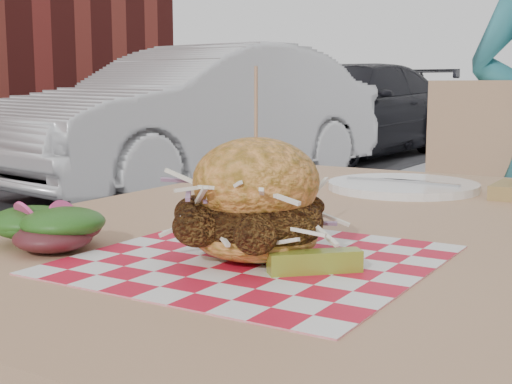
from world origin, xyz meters
TOP-DOWN VIEW (x-y plane):
  - car_white at (-3.60, 4.32)m, footprint 2.00×4.11m
  - car_dark at (-3.60, 7.55)m, footprint 2.06×4.31m
  - patio_table at (-0.24, -0.02)m, footprint 0.80×1.20m
  - patio_chair at (-0.23, 0.99)m, footprint 0.45×0.45m
  - paper_liner at (-0.19, -0.29)m, footprint 0.36×0.36m
  - sandwich at (-0.19, -0.29)m, footprint 0.18×0.18m
  - pickle_spear at (-0.11, -0.30)m, footprint 0.08×0.08m
  - side_salad at (-0.43, -0.36)m, footprint 0.14×0.14m
  - place_setting at (-0.24, 0.30)m, footprint 0.27×0.27m

SIDE VIEW (x-z plane):
  - patio_chair at x=-0.23m, z-range 0.08..1.03m
  - car_dark at x=-3.60m, z-range 0.00..1.21m
  - car_white at x=-3.60m, z-range 0.00..1.30m
  - patio_table at x=-0.24m, z-range 0.30..1.05m
  - paper_liner at x=-0.19m, z-range 0.75..0.75m
  - place_setting at x=-0.24m, z-range 0.75..0.77m
  - pickle_spear at x=-0.11m, z-range 0.75..0.77m
  - side_salad at x=-0.43m, z-range 0.74..0.79m
  - sandwich at x=-0.19m, z-range 0.71..0.91m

